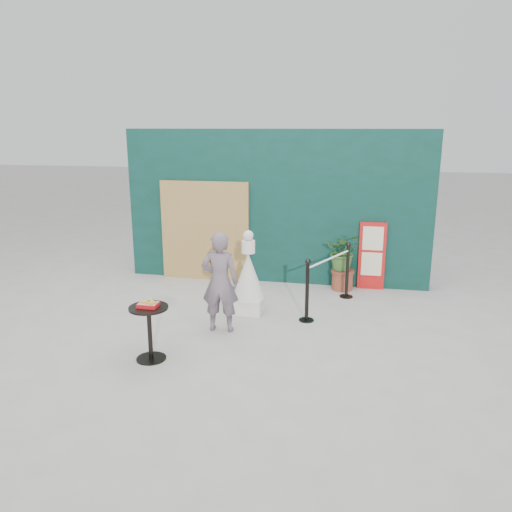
{
  "coord_description": "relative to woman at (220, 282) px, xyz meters",
  "views": [
    {
      "loc": [
        1.55,
        -6.49,
        3.04
      ],
      "look_at": [
        0.0,
        1.2,
        1.0
      ],
      "focal_mm": 35.0,
      "sensor_mm": 36.0,
      "label": 1
    }
  ],
  "objects": [
    {
      "name": "cafe_table",
      "position": [
        -0.66,
        -1.15,
        -0.28
      ],
      "size": [
        0.52,
        0.52,
        0.75
      ],
      "color": "black",
      "rests_on": "ground"
    },
    {
      "name": "bamboo_fence",
      "position": [
        -1.0,
        2.52,
        0.23
      ],
      "size": [
        1.8,
        0.08,
        2.0
      ],
      "primitive_type": "cube",
      "color": "tan",
      "rests_on": "ground"
    },
    {
      "name": "statue",
      "position": [
        0.25,
        0.84,
        -0.2
      ],
      "size": [
        0.55,
        0.55,
        1.41
      ],
      "color": "white",
      "rests_on": "ground"
    },
    {
      "name": "stanchion_barrier",
      "position": [
        1.55,
        1.29,
        -0.28
      ],
      "size": [
        0.84,
        1.54,
        1.03
      ],
      "color": "black",
      "rests_on": "ground"
    },
    {
      "name": "woman",
      "position": [
        0.0,
        0.0,
        0.0
      ],
      "size": [
        0.59,
        0.4,
        1.55
      ],
      "primitive_type": "imported",
      "rotation": [
        0.0,
        0.0,
        3.2
      ],
      "color": "slate",
      "rests_on": "ground"
    },
    {
      "name": "menu_board",
      "position": [
        2.3,
        2.54,
        -0.12
      ],
      "size": [
        0.5,
        0.07,
        1.3
      ],
      "color": "red",
      "rests_on": "ground"
    },
    {
      "name": "back_wall",
      "position": [
        0.4,
        2.73,
        0.73
      ],
      "size": [
        6.0,
        0.3,
        3.0
      ],
      "primitive_type": "cube",
      "color": "#0B3125",
      "rests_on": "ground"
    },
    {
      "name": "ground",
      "position": [
        0.4,
        -0.42,
        -0.77
      ],
      "size": [
        60.0,
        60.0,
        0.0
      ],
      "primitive_type": "plane",
      "color": "#ADAAA5",
      "rests_on": "ground"
    },
    {
      "name": "planter",
      "position": [
        1.76,
        2.38,
        -0.13
      ],
      "size": [
        0.66,
        0.57,
        1.12
      ],
      "color": "#994732",
      "rests_on": "ground"
    },
    {
      "name": "food_basket",
      "position": [
        -0.66,
        -1.15,
        0.01
      ],
      "size": [
        0.26,
        0.19,
        0.11
      ],
      "color": "red",
      "rests_on": "cafe_table"
    }
  ]
}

